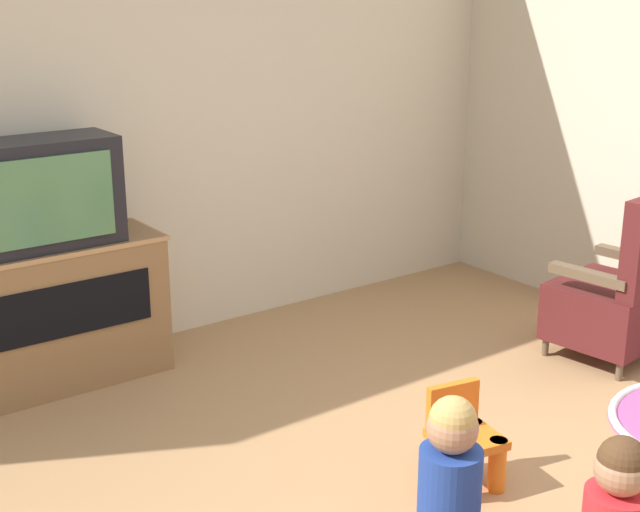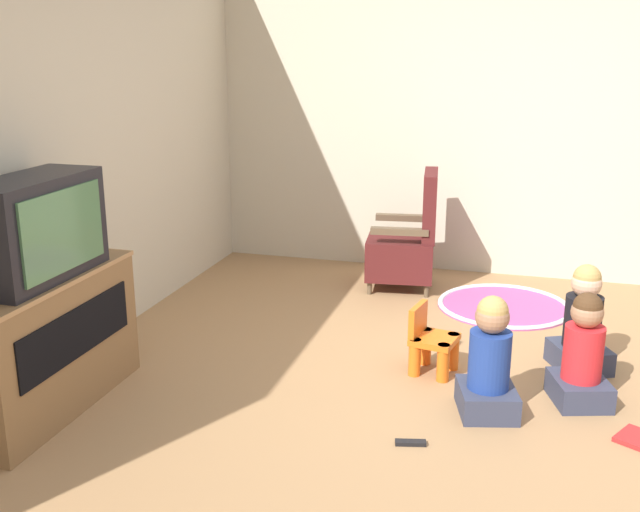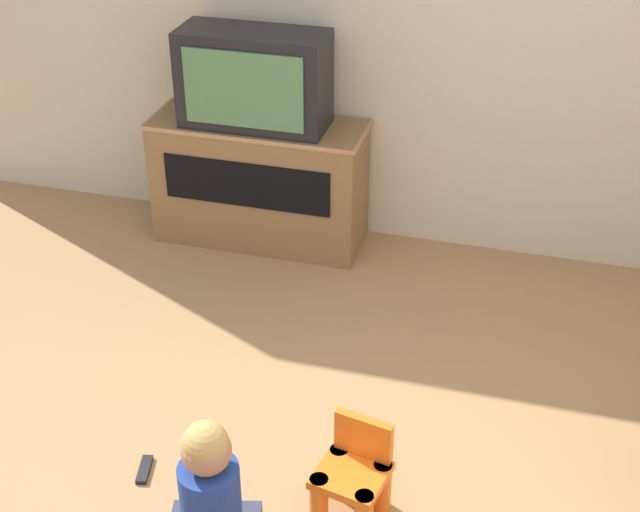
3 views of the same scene
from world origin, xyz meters
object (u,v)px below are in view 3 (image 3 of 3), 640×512
object	(u,v)px
child_watching_right	(211,504)
remote_control	(145,470)
tv_cabinet	(260,180)
yellow_kid_chair	(353,478)
television	(254,79)

from	to	relation	value
child_watching_right	remote_control	distance (m)	0.61
tv_cabinet	remote_control	distance (m)	1.97
child_watching_right	yellow_kid_chair	bearing A→B (deg)	24.93
television	remote_control	bearing A→B (deg)	-85.56
television	child_watching_right	size ratio (longest dim) A/B	1.22
television	yellow_kid_chair	distance (m)	2.28
yellow_kid_chair	remote_control	xyz separation A→B (m)	(-0.87, -0.03, -0.16)
television	yellow_kid_chair	size ratio (longest dim) A/B	1.96
tv_cabinet	yellow_kid_chair	size ratio (longest dim) A/B	2.99
television	yellow_kid_chair	xyz separation A→B (m)	(1.02, -1.87, -0.81)
tv_cabinet	yellow_kid_chair	distance (m)	2.16
child_watching_right	remote_control	world-z (taller)	child_watching_right
tv_cabinet	yellow_kid_chair	xyz separation A→B (m)	(1.02, -1.90, -0.20)
television	remote_control	xyz separation A→B (m)	(0.15, -1.90, -0.98)
television	child_watching_right	bearing A→B (deg)	-75.24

